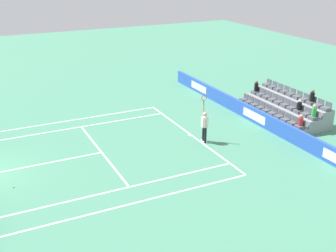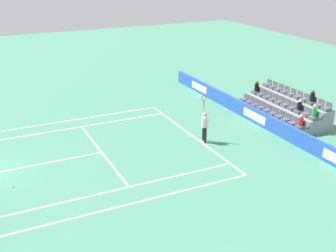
% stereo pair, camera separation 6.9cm
% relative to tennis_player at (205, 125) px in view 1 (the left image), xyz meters
% --- Properties ---
extents(line_baseline, '(10.97, 0.10, 0.01)m').
position_rel_tennis_player_xyz_m(line_baseline, '(1.16, 0.20, -0.99)').
color(line_baseline, white).
rests_on(line_baseline, ground).
extents(line_service, '(8.23, 0.10, 0.01)m').
position_rel_tennis_player_xyz_m(line_service, '(1.16, 5.69, -0.99)').
color(line_service, white).
rests_on(line_service, ground).
extents(line_centre_service, '(0.10, 6.40, 0.01)m').
position_rel_tennis_player_xyz_m(line_centre_service, '(1.16, 8.89, -0.99)').
color(line_centre_service, white).
rests_on(line_centre_service, ground).
extents(line_singles_sideline_left, '(0.10, 11.89, 0.01)m').
position_rel_tennis_player_xyz_m(line_singles_sideline_left, '(5.28, 6.14, -0.99)').
color(line_singles_sideline_left, white).
rests_on(line_singles_sideline_left, ground).
extents(line_singles_sideline_right, '(0.10, 11.89, 0.01)m').
position_rel_tennis_player_xyz_m(line_singles_sideline_right, '(-2.95, 6.14, -0.99)').
color(line_singles_sideline_right, white).
rests_on(line_singles_sideline_right, ground).
extents(line_doubles_sideline_left, '(0.10, 11.89, 0.01)m').
position_rel_tennis_player_xyz_m(line_doubles_sideline_left, '(6.65, 6.14, -0.99)').
color(line_doubles_sideline_left, white).
rests_on(line_doubles_sideline_left, ground).
extents(line_doubles_sideline_right, '(0.10, 11.89, 0.01)m').
position_rel_tennis_player_xyz_m(line_doubles_sideline_right, '(-4.32, 6.14, -0.99)').
color(line_doubles_sideline_right, white).
rests_on(line_doubles_sideline_right, ground).
extents(line_centre_mark, '(0.10, 0.20, 0.01)m').
position_rel_tennis_player_xyz_m(line_centre_mark, '(1.16, 0.30, -0.99)').
color(line_centre_mark, white).
rests_on(line_centre_mark, ground).
extents(sponsor_barrier, '(21.00, 0.22, 0.94)m').
position_rel_tennis_player_xyz_m(sponsor_barrier, '(1.16, -4.40, -0.52)').
color(sponsor_barrier, blue).
rests_on(sponsor_barrier, ground).
extents(tennis_player, '(0.52, 0.38, 2.85)m').
position_rel_tennis_player_xyz_m(tennis_player, '(0.00, 0.00, 0.00)').
color(tennis_player, black).
rests_on(tennis_player, ground).
extents(stadium_stand, '(6.20, 2.85, 2.20)m').
position_rel_tennis_player_xyz_m(stadium_stand, '(1.15, -6.71, -0.45)').
color(stadium_stand, gray).
rests_on(stadium_stand, ground).
extents(loose_tennis_ball, '(0.07, 0.07, 0.07)m').
position_rel_tennis_player_xyz_m(loose_tennis_ball, '(-0.69, 10.47, -0.96)').
color(loose_tennis_ball, '#D1E533').
rests_on(loose_tennis_ball, ground).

